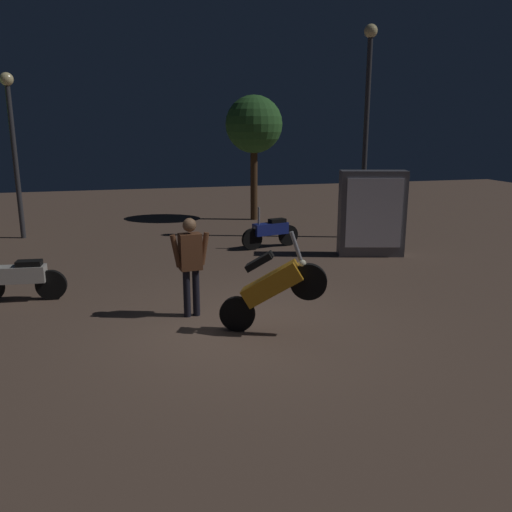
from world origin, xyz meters
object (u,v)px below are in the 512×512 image
motorcycle_white_parked_right (19,278)px  streetlamp_near (12,134)px  person_rider_beside (190,259)px  kiosk_billboard (372,214)px  motorcycle_orange_foreground (272,287)px  streetlamp_far (367,109)px  motorcycle_blue_parked_left (271,231)px

motorcycle_white_parked_right → streetlamp_near: bearing=-75.8°
person_rider_beside → kiosk_billboard: kiosk_billboard is taller
motorcycle_orange_foreground → streetlamp_far: streetlamp_far is taller
streetlamp_far → motorcycle_blue_parked_left: bearing=-167.8°
kiosk_billboard → motorcycle_blue_parked_left: bearing=-18.4°
motorcycle_white_parked_right → streetlamp_far: streetlamp_far is taller
motorcycle_orange_foreground → motorcycle_blue_parked_left: bearing=98.3°
kiosk_billboard → streetlamp_far: bearing=-94.7°
person_rider_beside → streetlamp_near: (-3.86, 7.64, 1.92)m
motorcycle_blue_parked_left → streetlamp_near: 7.64m
person_rider_beside → kiosk_billboard: size_ratio=0.80×
motorcycle_orange_foreground → motorcycle_white_parked_right: size_ratio=0.98×
motorcycle_orange_foreground → motorcycle_white_parked_right: (-4.05, 2.66, -0.31)m
person_rider_beside → streetlamp_far: bearing=-53.7°
motorcycle_orange_foreground → streetlamp_far: 8.32m
motorcycle_white_parked_right → person_rider_beside: person_rider_beside is taller
streetlamp_near → kiosk_billboard: bearing=-26.8°
motorcycle_white_parked_right → motorcycle_orange_foreground: bearing=152.4°
streetlamp_near → kiosk_billboard: 9.99m
motorcycle_white_parked_right → kiosk_billboard: bearing=-162.5°
motorcycle_blue_parked_left → motorcycle_white_parked_right: same height
person_rider_beside → streetlamp_far: (5.64, 5.29, 2.59)m
streetlamp_far → kiosk_billboard: size_ratio=2.75×
motorcycle_blue_parked_left → kiosk_billboard: kiosk_billboard is taller
motorcycle_orange_foreground → motorcycle_blue_parked_left: motorcycle_orange_foreground is taller
streetlamp_near → kiosk_billboard: (8.76, -4.42, -1.88)m
motorcycle_blue_parked_left → person_rider_beside: 5.43m
motorcycle_white_parked_right → streetlamp_near: size_ratio=0.36×
motorcycle_blue_parked_left → motorcycle_white_parked_right: 6.45m
person_rider_beside → motorcycle_blue_parked_left: bearing=-37.2°
kiosk_billboard → motorcycle_orange_foreground: bearing=63.5°
motorcycle_blue_parked_left → motorcycle_orange_foreground: bearing=61.0°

